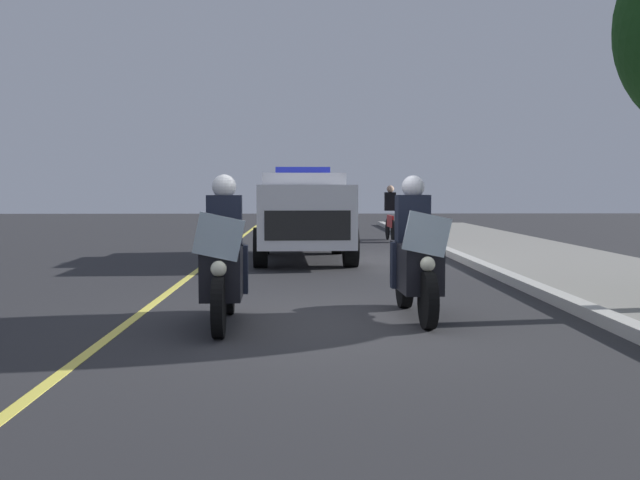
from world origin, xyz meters
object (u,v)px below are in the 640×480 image
(police_suv, at_px, (303,212))
(cyclist_background, at_px, (390,213))
(police_motorcycle_lead_right, at_px, (415,260))
(police_motorcycle_lead_left, at_px, (224,264))

(police_suv, xyz_separation_m, cyclist_background, (-5.98, 2.65, -0.22))
(police_motorcycle_lead_right, relative_size, cyclist_background, 1.22)
(police_suv, height_order, cyclist_background, police_suv)
(police_motorcycle_lead_left, distance_m, police_suv, 7.82)
(police_motorcycle_lead_left, height_order, cyclist_background, police_motorcycle_lead_left)
(police_motorcycle_lead_right, distance_m, cyclist_background, 13.38)
(police_suv, bearing_deg, police_motorcycle_lead_left, -6.62)
(cyclist_background, bearing_deg, police_suv, -23.88)
(police_motorcycle_lead_left, bearing_deg, police_suv, 173.38)
(police_motorcycle_lead_left, bearing_deg, cyclist_background, 165.52)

